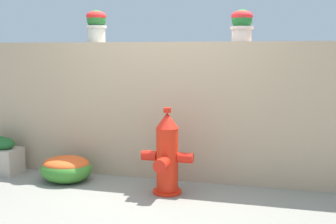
{
  "coord_description": "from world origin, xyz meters",
  "views": [
    {
      "loc": [
        1.41,
        -4.1,
        1.51
      ],
      "look_at": [
        0.05,
        0.77,
        0.81
      ],
      "focal_mm": 47.24,
      "sensor_mm": 36.0,
      "label": 1
    }
  ],
  "objects_px": {
    "potted_plant_1": "(96,23)",
    "fire_hydrant": "(167,155)",
    "flower_bush_left": "(66,168)",
    "potted_plant_2": "(242,23)"
  },
  "relations": [
    {
      "from": "potted_plant_1",
      "to": "potted_plant_2",
      "type": "bearing_deg",
      "value": -0.5
    },
    {
      "from": "potted_plant_1",
      "to": "fire_hydrant",
      "type": "distance_m",
      "value": 1.92
    },
    {
      "from": "potted_plant_1",
      "to": "potted_plant_2",
      "type": "height_order",
      "value": "potted_plant_1"
    },
    {
      "from": "flower_bush_left",
      "to": "fire_hydrant",
      "type": "bearing_deg",
      "value": -5.07
    },
    {
      "from": "potted_plant_2",
      "to": "fire_hydrant",
      "type": "relative_size",
      "value": 0.39
    },
    {
      "from": "potted_plant_2",
      "to": "fire_hydrant",
      "type": "xyz_separation_m",
      "value": [
        -0.69,
        -0.65,
        -1.4
      ]
    },
    {
      "from": "potted_plant_2",
      "to": "flower_bush_left",
      "type": "xyz_separation_m",
      "value": [
        -1.94,
        -0.54,
        -1.66
      ]
    },
    {
      "from": "fire_hydrant",
      "to": "potted_plant_2",
      "type": "bearing_deg",
      "value": 43.7
    },
    {
      "from": "potted_plant_1",
      "to": "flower_bush_left",
      "type": "xyz_separation_m",
      "value": [
        -0.17,
        -0.56,
        -1.68
      ]
    },
    {
      "from": "potted_plant_2",
      "to": "flower_bush_left",
      "type": "height_order",
      "value": "potted_plant_2"
    }
  ]
}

